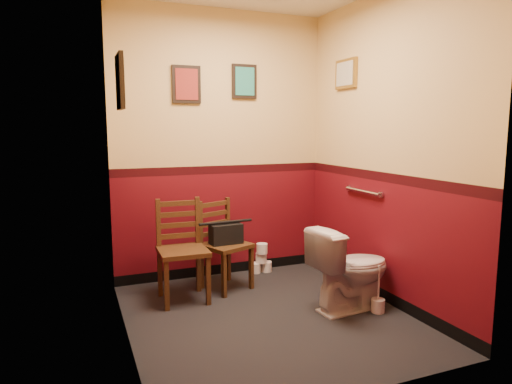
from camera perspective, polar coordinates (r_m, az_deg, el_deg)
floor at (r=3.87m, az=1.44°, el=-15.32°), size 2.20×2.40×0.00m
wall_back at (r=4.68m, az=-4.40°, el=5.76°), size 2.20×0.00×2.70m
wall_front at (r=2.51m, az=12.60°, el=3.62°), size 2.20×0.00×2.70m
wall_left at (r=3.28m, az=-16.45°, el=4.48°), size 0.00×2.40×2.70m
wall_right at (r=4.12m, az=15.73°, el=5.18°), size 0.00×2.40×2.70m
grab_bar at (r=4.34m, az=13.19°, el=0.09°), size 0.05×0.56×0.06m
framed_print_back_a at (r=4.58m, az=-8.69°, el=13.16°), size 0.28×0.04×0.36m
framed_print_back_b at (r=4.76m, az=-1.47°, el=13.65°), size 0.26×0.04×0.34m
framed_print_left at (r=3.39m, az=-16.62°, el=13.06°), size 0.04×0.30×0.38m
framed_print_right at (r=4.63m, az=11.17°, el=14.29°), size 0.04×0.34×0.28m
toilet at (r=3.99m, az=11.76°, el=-9.39°), size 0.75×0.47×0.70m
toilet_brush at (r=4.06m, az=15.00°, el=-13.43°), size 0.11×0.11×0.40m
chair_left at (r=4.15m, az=-9.24°, el=-7.17°), size 0.43×0.43×0.90m
chair_right at (r=4.40m, az=-4.09°, el=-6.57°), size 0.51×0.51×0.85m
handbag at (r=4.34m, az=-3.78°, el=-5.21°), size 0.31×0.17×0.22m
tp_stack at (r=4.91m, az=0.65°, el=-8.52°), size 0.25×0.15×0.32m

